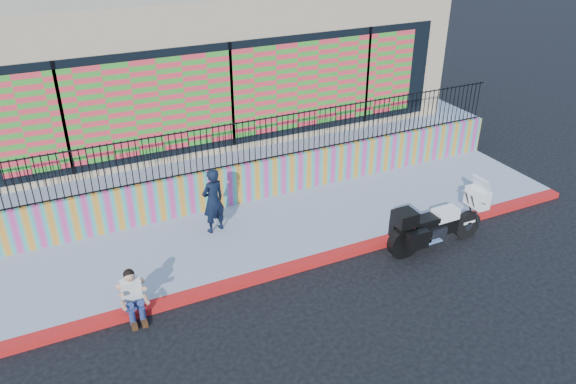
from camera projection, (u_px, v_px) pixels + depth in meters
ground at (301, 268)px, 12.78m from camera, size 90.00×90.00×0.00m
red_curb at (301, 265)px, 12.74m from camera, size 16.00×0.30×0.15m
sidewalk at (272, 230)px, 14.06m from camera, size 16.00×3.00×0.15m
mural_wall at (247, 182)px, 15.04m from camera, size 16.00×0.20×1.10m
metal_fence at (245, 142)px, 14.50m from camera, size 15.80×0.04×1.20m
elevated_platform at (191, 123)px, 19.14m from camera, size 16.00×10.00×1.25m
storefront_building at (187, 47)px, 17.73m from camera, size 14.00×8.06×4.00m
police_motorcycle at (436, 223)px, 13.21m from camera, size 2.60×0.86×1.62m
police_officer at (213, 201)px, 13.53m from camera, size 0.70×0.56×1.67m
seated_man at (134, 300)px, 11.05m from camera, size 0.54×0.71×1.06m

